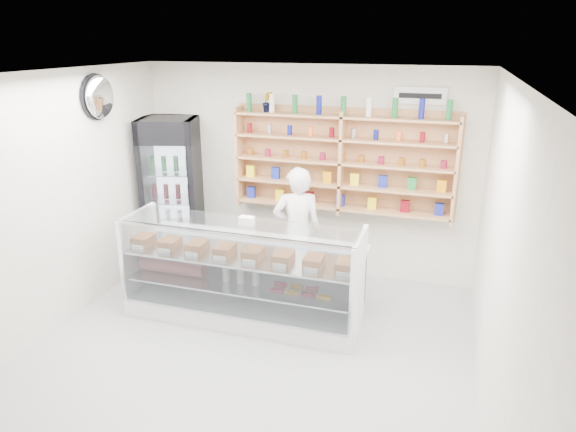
% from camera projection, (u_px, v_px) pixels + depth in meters
% --- Properties ---
extents(room, '(5.00, 5.00, 5.00)m').
position_uv_depth(room, '(234.00, 237.00, 4.65)').
color(room, '#9C9CA0').
rests_on(room, ground).
extents(display_counter, '(2.71, 0.81, 1.18)m').
position_uv_depth(display_counter, '(243.00, 291.00, 5.94)').
color(display_counter, white).
rests_on(display_counter, floor).
extents(shop_worker, '(0.70, 0.58, 1.65)m').
position_uv_depth(shop_worker, '(297.00, 232.00, 6.37)').
color(shop_worker, white).
rests_on(shop_worker, floor).
extents(drinks_cooler, '(0.92, 0.91, 2.09)m').
position_uv_depth(drinks_cooler, '(173.00, 192.00, 7.21)').
color(drinks_cooler, black).
rests_on(drinks_cooler, floor).
extents(wall_shelving, '(2.84, 0.28, 1.33)m').
position_uv_depth(wall_shelving, '(342.00, 163.00, 6.55)').
color(wall_shelving, tan).
rests_on(wall_shelving, back_wall).
extents(potted_plant, '(0.16, 0.13, 0.26)m').
position_uv_depth(potted_plant, '(268.00, 102.00, 6.59)').
color(potted_plant, '#1E6626').
rests_on(potted_plant, wall_shelving).
extents(security_mirror, '(0.15, 0.50, 0.50)m').
position_uv_depth(security_mirror, '(100.00, 97.00, 6.00)').
color(security_mirror, silver).
rests_on(security_mirror, left_wall).
extents(wall_sign, '(0.62, 0.03, 0.20)m').
position_uv_depth(wall_sign, '(420.00, 96.00, 6.13)').
color(wall_sign, white).
rests_on(wall_sign, back_wall).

